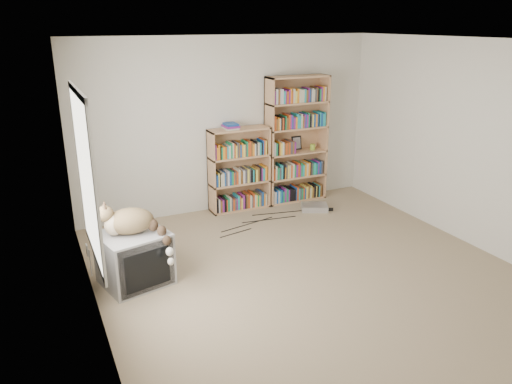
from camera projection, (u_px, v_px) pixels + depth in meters
name	position (u px, v px, depth m)	size (l,w,h in m)	color
floor	(315.00, 278.00, 5.47)	(4.50, 5.00, 0.01)	#9C876A
wall_back	(228.00, 125.00, 7.21)	(4.50, 0.02, 2.50)	beige
wall_left	(90.00, 201.00, 4.17)	(0.02, 5.00, 2.50)	beige
wall_right	(481.00, 147.00, 5.96)	(0.02, 5.00, 2.50)	beige
ceiling	(326.00, 41.00, 4.66)	(4.50, 5.00, 0.02)	white
window	(87.00, 177.00, 4.30)	(0.02, 1.22, 1.52)	white
crt_tv	(134.00, 258.00, 5.30)	(0.79, 0.74, 0.58)	#9B9B9D
cat	(135.00, 225.00, 5.15)	(0.72, 0.59, 0.60)	#392A17
bookcase_tall	(296.00, 143.00, 7.61)	(0.96, 0.30, 1.92)	tan
bookcase_short	(239.00, 173.00, 7.35)	(0.89, 0.30, 1.22)	tan
book_stack	(230.00, 126.00, 7.05)	(0.21, 0.27, 0.09)	#B54218
green_mug	(312.00, 147.00, 7.74)	(0.08, 0.08, 0.09)	#8DB032
framed_print	(296.00, 143.00, 7.71)	(0.16, 0.01, 0.21)	black
dvd_player	(314.00, 207.00, 7.44)	(0.38, 0.27, 0.09)	silver
wall_outlet	(87.00, 250.00, 5.41)	(0.01, 0.08, 0.13)	silver
floor_cables	(271.00, 222.00, 6.98)	(1.20, 0.70, 0.01)	black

